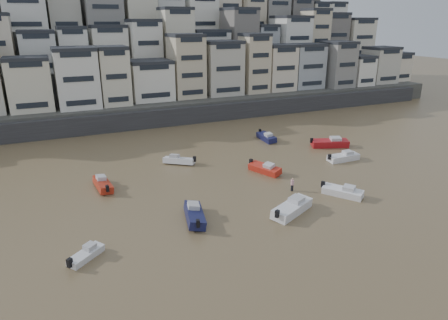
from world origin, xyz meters
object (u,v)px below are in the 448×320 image
boat_g (330,142)px  person_pink (292,185)px  boat_b (343,191)px  boat_c (194,213)px  boat_f (103,183)px  boat_d (344,156)px  boat_a (292,206)px  boat_h (179,159)px  boat_e (265,168)px  boat_i (266,136)px  boat_j (86,254)px

boat_g → person_pink: boat_g is taller
boat_b → boat_c: bearing=-127.9°
boat_f → boat_b: bearing=-123.2°
boat_c → boat_f: (-7.67, 12.96, -0.07)m
boat_d → boat_f: bearing=174.0°
boat_a → boat_c: (-10.47, 2.96, -0.08)m
boat_c → boat_b: bearing=-81.7°
boat_g → person_pink: 20.87m
boat_a → person_pink: size_ratio=3.76×
boat_h → person_pink: (9.79, -15.55, 0.17)m
boat_e → boat_i: bearing=128.0°
boat_d → boat_g: boat_g is taller
boat_g → boat_j: boat_g is taller
boat_d → boat_h: (-23.43, 9.06, -0.07)m
boat_g → boat_h: 26.19m
person_pink → boat_f: bearing=153.7°
boat_a → boat_e: bearing=48.0°
boat_g → person_pink: bearing=-120.8°
boat_c → boat_h: boat_c is taller
boat_b → person_pink: size_ratio=3.04×
boat_j → boat_h: bearing=13.0°
boat_c → boat_d: bearing=-59.2°
boat_b → person_pink: 6.14m
boat_i → boat_a: bearing=-21.0°
boat_j → boat_d: bearing=-23.4°
boat_c → boat_i: boat_c is taller
person_pink → boat_e: bearing=89.7°
boat_i → boat_b: bearing=-4.9°
boat_b → boat_g: bearing=112.7°
boat_f → boat_d: bearing=-101.1°
boat_f → boat_h: (11.83, 4.85, -0.05)m
person_pink → boat_d: bearing=25.4°
boat_b → boat_e: bearing=170.6°
boat_b → boat_h: size_ratio=1.03×
boat_c → person_pink: bearing=-67.6°
boat_h → boat_j: bearing=89.3°
boat_c → boat_j: (-11.51, -2.89, -0.27)m
boat_d → boat_g: 7.08m
boat_c → boat_g: boat_g is taller
boat_i → boat_e: bearing=-27.5°
boat_j → person_pink: 25.97m
boat_e → boat_h: (-9.82, 8.58, -0.04)m
boat_b → boat_c: (-18.72, 1.59, 0.09)m
boat_e → person_pink: size_ratio=3.11×
boat_a → boat_b: (8.25, 1.36, -0.17)m
boat_a → boat_d: size_ratio=1.17×
boat_a → boat_i: 28.73m
boat_b → boat_d: 13.63m
boat_i → person_pink: (-8.42, -20.93, 0.10)m
boat_c → boat_f: size_ratio=1.09×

